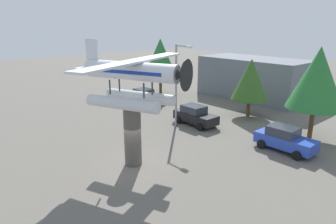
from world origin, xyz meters
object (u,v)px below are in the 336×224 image
at_px(display_pedestal, 133,136).
at_px(floatplane_monument, 132,79).
at_px(storefront_building, 253,78).
at_px(car_near_green, 145,97).
at_px(tree_center_back, 317,78).
at_px(car_far_blue, 285,139).
at_px(tree_west, 160,57).
at_px(streetlight_primary, 178,79).
at_px(tree_east, 250,79).
at_px(car_mid_black, 195,115).

distance_m(display_pedestal, floatplane_monument, 3.65).
bearing_deg(storefront_building, display_pedestal, -75.26).
relative_size(car_near_green, tree_center_back, 0.58).
height_order(car_far_blue, tree_west, tree_west).
xyz_separation_m(display_pedestal, car_far_blue, (5.34, 9.47, -1.10)).
height_order(car_near_green, streetlight_primary, streetlight_primary).
xyz_separation_m(tree_east, tree_center_back, (6.85, -1.54, 1.20)).
bearing_deg(car_mid_black, tree_west, 154.83).
bearing_deg(car_mid_black, car_far_blue, 4.02).
height_order(floatplane_monument, tree_west, floatplane_monument).
xyz_separation_m(floatplane_monument, streetlight_primary, (-3.89, 7.37, -1.41)).
bearing_deg(floatplane_monument, display_pedestal, -180.00).
distance_m(tree_west, tree_east, 12.81).
xyz_separation_m(display_pedestal, storefront_building, (-5.79, 22.00, 0.43)).
xyz_separation_m(car_far_blue, tree_west, (-19.45, 4.64, 3.96)).
bearing_deg(car_near_green, car_far_blue, -1.12).
height_order(car_far_blue, storefront_building, storefront_building).
distance_m(car_near_green, streetlight_primary, 8.99).
xyz_separation_m(car_near_green, storefront_building, (5.98, 12.19, 1.53)).
xyz_separation_m(display_pedestal, car_mid_black, (-2.99, 8.89, -1.10)).
bearing_deg(car_near_green, storefront_building, 63.87).
height_order(display_pedestal, floatplane_monument, floatplane_monument).
bearing_deg(storefront_building, floatplane_monument, -74.93).
height_order(floatplane_monument, car_mid_black, floatplane_monument).
distance_m(car_mid_black, tree_east, 6.69).
bearing_deg(storefront_building, streetlight_primary, -82.12).
height_order(car_mid_black, car_far_blue, same).
relative_size(tree_west, tree_center_back, 0.98).
distance_m(tree_east, tree_center_back, 7.13).
relative_size(car_near_green, streetlight_primary, 0.59).
bearing_deg(car_far_blue, storefront_building, 131.62).
xyz_separation_m(floatplane_monument, tree_east, (-1.49, 14.69, -1.95)).
distance_m(car_mid_black, car_far_blue, 8.35).
bearing_deg(car_near_green, streetlight_primary, -16.62).
height_order(car_mid_black, streetlight_primary, streetlight_primary).
bearing_deg(tree_west, tree_east, 2.81).
distance_m(car_near_green, tree_west, 6.30).
bearing_deg(storefront_building, tree_east, -58.65).
height_order(tree_east, tree_center_back, tree_center_back).
relative_size(car_near_green, car_mid_black, 1.00).
bearing_deg(tree_east, display_pedestal, -84.71).
relative_size(floatplane_monument, tree_center_back, 1.38).
height_order(car_near_green, storefront_building, storefront_building).
distance_m(storefront_building, tree_west, 11.72).
height_order(floatplane_monument, streetlight_primary, floatplane_monument).
distance_m(floatplane_monument, streetlight_primary, 8.45).
relative_size(display_pedestal, floatplane_monument, 0.40).
distance_m(display_pedestal, tree_west, 20.16).
bearing_deg(tree_west, car_near_green, -61.46).
bearing_deg(display_pedestal, floatplane_monument, 22.75).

